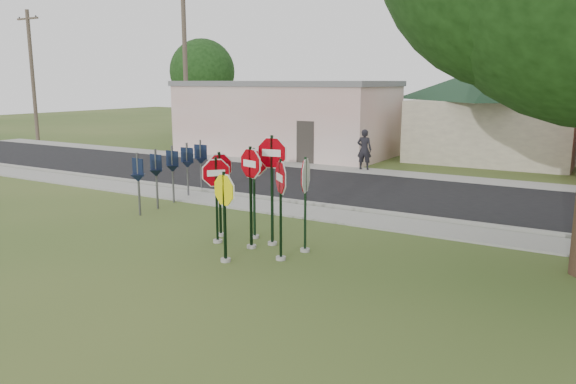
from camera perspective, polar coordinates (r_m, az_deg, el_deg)
The scene contains 20 objects.
ground at distance 13.37m, azimuth -7.32°, elevation -7.11°, with size 120.00×120.00×0.00m, color #324E1D.
sidewalk_near at distance 17.84m, azimuth 3.67°, elevation -2.28°, with size 60.00×1.60×0.06m, color #97988F.
road at distance 21.85m, azimuth 9.10°, elevation 0.07°, with size 60.00×7.00×0.04m, color black.
sidewalk_far at distance 25.83m, azimuth 12.68°, elevation 1.67°, with size 60.00×1.60×0.06m, color #97988F.
curb at distance 18.70m, azimuth 5.08°, elevation -1.55°, with size 60.00×0.20×0.14m, color #97988F.
stop_sign_center at distance 14.01m, azimuth -3.81°, elevation 0.94°, with size 1.01×0.33×2.71m.
stop_sign_yellow at distance 13.05m, azimuth -6.48°, elevation -1.39°, with size 1.02×0.33×2.25m.
stop_sign_left at distance 14.63m, azimuth -7.29°, elevation 0.31°, with size 0.71×0.74×2.37m.
stop_sign_right at distance 13.05m, azimuth -0.75°, elevation -0.32°, with size 0.81×0.75×2.54m.
stop_sign_back_right at distance 14.24m, azimuth -1.64°, elevation 1.95°, with size 1.11×0.24×2.96m.
stop_sign_back_left at distance 14.95m, azimuth -3.46°, elevation 1.08°, with size 0.94×0.32×2.55m.
stop_sign_far_right at distance 13.71m, azimuth 1.78°, elevation 0.17°, with size 0.35×1.12×2.51m.
stop_sign_far_left at distance 15.27m, azimuth -6.96°, elevation 0.94°, with size 0.48×0.94×2.42m.
route_sign_row at distance 19.86m, azimuth -11.65°, elevation 2.40°, with size 1.43×4.63×2.00m.
building_stucco at distance 32.72m, azimuth -0.26°, elevation 7.63°, with size 12.20×6.20×4.20m.
building_house at distance 32.48m, azimuth 20.75°, elevation 9.54°, with size 11.60×11.60×6.20m.
utility_pole_near at distance 33.36m, azimuth -10.39°, elevation 12.36°, with size 2.20×0.26×9.50m.
utility_pole_far at distance 43.85m, azimuth -24.54°, elevation 10.90°, with size 2.20×0.26×9.00m.
bg_tree_left at distance 43.95m, azimuth -8.69°, elevation 11.97°, with size 4.90×4.90×7.35m.
pedestrian at distance 26.80m, azimuth 7.76°, elevation 4.31°, with size 0.70×0.46×1.91m, color black.
Camera 1 is at (7.93, -9.93, 4.18)m, focal length 35.00 mm.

